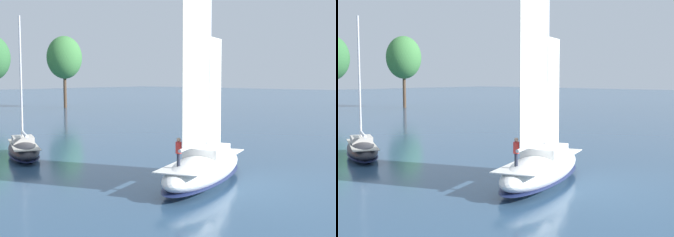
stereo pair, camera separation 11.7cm
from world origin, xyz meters
TOP-DOWN VIEW (x-y plane):
  - ground_plane at (0.00, 0.00)m, footprint 400.00×400.00m
  - tree_shore_center at (37.03, 64.69)m, footprint 7.34×7.34m
  - sailboat_main at (0.02, 0.01)m, footprint 11.66×6.47m
  - sailboat_moored_mid_channel at (-2.49, 16.56)m, footprint 5.84×8.60m

SIDE VIEW (x-z plane):
  - ground_plane at x=0.00m, z-range 0.00..0.00m
  - sailboat_moored_mid_channel at x=-2.49m, z-range -5.01..6.58m
  - sailboat_main at x=0.02m, z-range -6.52..8.92m
  - tree_shore_center at x=37.03m, z-range 3.02..18.13m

